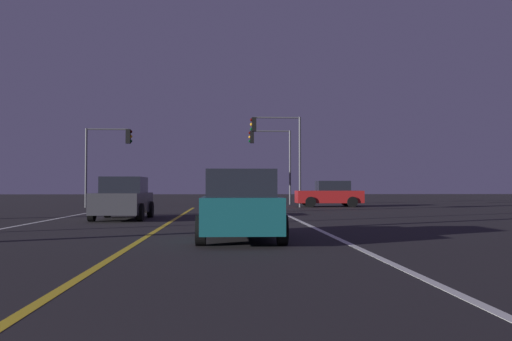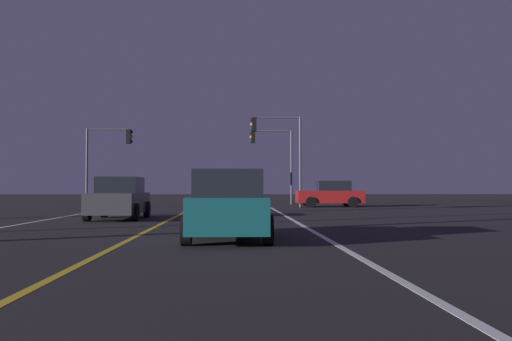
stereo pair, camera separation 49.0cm
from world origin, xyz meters
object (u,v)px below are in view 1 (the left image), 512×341
traffic_light_near_right (277,140)px  traffic_light_near_left (109,148)px  car_lead_same_lane (240,206)px  car_oncoming (123,199)px  traffic_light_far_right (270,149)px  car_crossing_side (330,194)px

traffic_light_near_right → traffic_light_near_left: (-10.65, 0.00, -0.57)m
car_lead_same_lane → car_oncoming: same height
traffic_light_near_left → traffic_light_far_right: 12.02m
traffic_light_near_left → traffic_light_far_right: (10.68, 5.50, 0.36)m
car_oncoming → traffic_light_near_right: size_ratio=0.74×
car_lead_same_lane → traffic_light_near_right: (2.88, 21.52, 3.48)m
car_oncoming → traffic_light_near_right: bearing=150.0°
car_lead_same_lane → traffic_light_near_left: bearing=19.9°
car_crossing_side → car_oncoming: same height
car_oncoming → traffic_light_near_left: traffic_light_near_left is taller
car_lead_same_lane → car_crossing_side: bearing=-16.2°
car_crossing_side → traffic_light_far_right: traffic_light_far_right is taller
car_oncoming → car_lead_same_lane: bearing=27.0°
car_crossing_side → car_oncoming: bearing=50.9°
car_lead_same_lane → traffic_light_near_left: size_ratio=0.86×
car_oncoming → traffic_light_far_right: bearing=158.0°
traffic_light_far_right → car_crossing_side: bearing=126.2°
car_lead_same_lane → traffic_light_far_right: traffic_light_far_right is taller
car_lead_same_lane → car_oncoming: size_ratio=1.00×
car_crossing_side → traffic_light_far_right: (-3.53, 4.82, 3.27)m
car_lead_same_lane → traffic_light_far_right: bearing=-6.1°
car_lead_same_lane → car_oncoming: 9.86m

